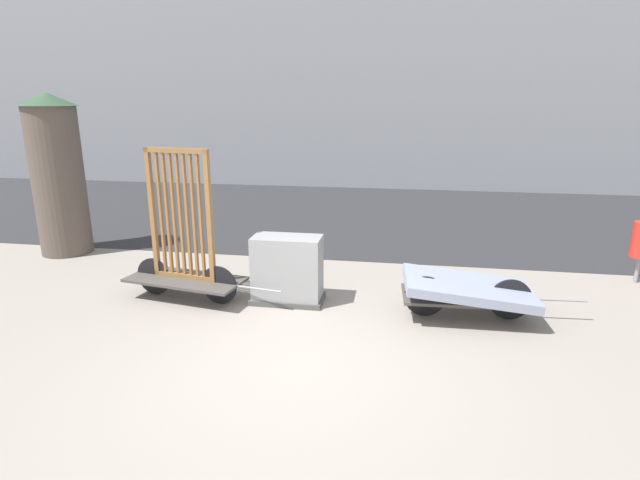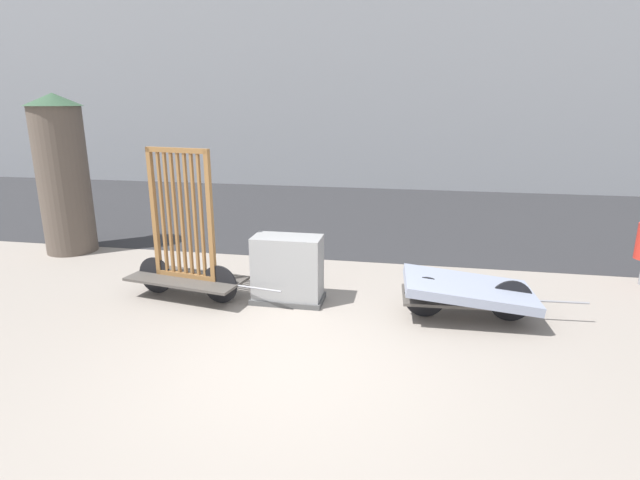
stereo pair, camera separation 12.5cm
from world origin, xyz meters
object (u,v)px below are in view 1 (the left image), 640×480
at_px(bike_cart_with_mattress, 468,290).
at_px(utility_cabinet, 287,272).
at_px(bike_cart_with_bedframe, 184,254).
at_px(advertising_column, 58,174).

height_order(bike_cart_with_mattress, utility_cabinet, utility_cabinet).
height_order(bike_cart_with_bedframe, advertising_column, advertising_column).
xyz_separation_m(bike_cart_with_bedframe, advertising_column, (-3.39, 1.91, 0.86)).
bearing_deg(bike_cart_with_mattress, utility_cabinet, 173.45).
bearing_deg(bike_cart_with_bedframe, advertising_column, 160.23).
relative_size(utility_cabinet, advertising_column, 0.35).
xyz_separation_m(bike_cart_with_mattress, utility_cabinet, (-2.61, 0.15, 0.06)).
bearing_deg(advertising_column, bike_cart_with_bedframe, -29.44).
height_order(utility_cabinet, advertising_column, advertising_column).
bearing_deg(bike_cart_with_mattress, advertising_column, 162.46).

